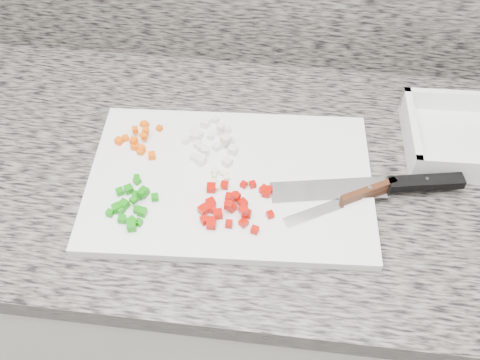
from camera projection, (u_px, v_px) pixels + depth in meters
The scene contains 11 objects.
cabinet at pixel (230, 286), 1.34m from camera, with size 3.92×0.62×0.86m, color silver.
countertop at pixel (227, 169), 0.99m from camera, with size 3.96×0.64×0.04m, color slate.
cutting_board at pixel (230, 180), 0.94m from camera, with size 0.49×0.33×0.02m, color white.
carrot_pile at pixel (140, 140), 0.97m from camera, with size 0.08×0.09×0.02m.
onion_pile at pixel (210, 142), 0.97m from camera, with size 0.11×0.12×0.03m.
green_pepper_pile at pixel (132, 204), 0.88m from camera, with size 0.08×0.12×0.02m.
red_pepper_pile at pixel (230, 206), 0.88m from camera, with size 0.13×0.11×0.02m.
garlic_pile at pixel (219, 181), 0.92m from camera, with size 0.05×0.05×0.01m.
chef_knife at pixel (393, 185), 0.91m from camera, with size 0.33×0.10×0.02m.
paring_knife at pixel (355, 197), 0.89m from camera, with size 0.19×0.12×0.02m.
tray at pixel (477, 140), 0.98m from camera, with size 0.27×0.20×0.05m.
Camera 1 is at (0.10, 0.80, 1.63)m, focal length 40.00 mm.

